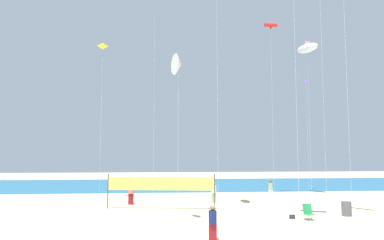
{
  "coord_description": "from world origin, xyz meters",
  "views": [
    {
      "loc": [
        -3.13,
        -16.88,
        3.77
      ],
      "look_at": [
        -0.78,
        9.29,
        6.21
      ],
      "focal_mm": 34.41,
      "sensor_mm": 36.0,
      "label": 1
    }
  ],
  "objects_px": {
    "beachgoer_white_shirt": "(214,191)",
    "beachgoer_sage_shirt": "(271,188)",
    "kite_white_delta": "(178,65)",
    "beach_handbag": "(292,217)",
    "folding_beach_chair": "(308,211)",
    "kite_white_inflatable": "(307,48)",
    "trash_barrel": "(346,209)",
    "beachgoer_coral_shirt": "(131,192)",
    "kite_yellow_diamond": "(103,47)",
    "kite_violet_diamond": "(306,85)",
    "kite_red_tube": "(271,26)",
    "beachgoer_navy_shirt": "(213,221)",
    "volleyball_net": "(161,185)"
  },
  "relations": [
    {
      "from": "beachgoer_navy_shirt",
      "to": "kite_violet_diamond",
      "type": "xyz_separation_m",
      "value": [
        12.96,
        20.47,
        10.15
      ]
    },
    {
      "from": "beachgoer_coral_shirt",
      "to": "volleyball_net",
      "type": "height_order",
      "value": "volleyball_net"
    },
    {
      "from": "kite_yellow_diamond",
      "to": "kite_white_delta",
      "type": "bearing_deg",
      "value": -60.74
    },
    {
      "from": "trash_barrel",
      "to": "kite_red_tube",
      "type": "height_order",
      "value": "kite_red_tube"
    },
    {
      "from": "beachgoer_sage_shirt",
      "to": "kite_red_tube",
      "type": "height_order",
      "value": "kite_red_tube"
    },
    {
      "from": "beachgoer_white_shirt",
      "to": "kite_white_delta",
      "type": "height_order",
      "value": "kite_white_delta"
    },
    {
      "from": "kite_violet_diamond",
      "to": "kite_red_tube",
      "type": "height_order",
      "value": "kite_red_tube"
    },
    {
      "from": "folding_beach_chair",
      "to": "beachgoer_white_shirt",
      "type": "bearing_deg",
      "value": 151.39
    },
    {
      "from": "kite_violet_diamond",
      "to": "kite_yellow_diamond",
      "type": "height_order",
      "value": "kite_yellow_diamond"
    },
    {
      "from": "folding_beach_chair",
      "to": "kite_yellow_diamond",
      "type": "bearing_deg",
      "value": 175.81
    },
    {
      "from": "kite_red_tube",
      "to": "kite_white_inflatable",
      "type": "height_order",
      "value": "kite_red_tube"
    },
    {
      "from": "beachgoer_coral_shirt",
      "to": "beach_handbag",
      "type": "distance_m",
      "value": 12.14
    },
    {
      "from": "beachgoer_navy_shirt",
      "to": "kite_violet_diamond",
      "type": "relative_size",
      "value": 0.13
    },
    {
      "from": "kite_yellow_diamond",
      "to": "kite_white_inflatable",
      "type": "xyz_separation_m",
      "value": [
        18.72,
        1.73,
        0.93
      ]
    },
    {
      "from": "beach_handbag",
      "to": "kite_violet_diamond",
      "type": "bearing_deg",
      "value": 64.11
    },
    {
      "from": "beachgoer_sage_shirt",
      "to": "trash_barrel",
      "type": "bearing_deg",
      "value": 120.6
    },
    {
      "from": "kite_violet_diamond",
      "to": "beachgoer_sage_shirt",
      "type": "bearing_deg",
      "value": -136.87
    },
    {
      "from": "folding_beach_chair",
      "to": "trash_barrel",
      "type": "relative_size",
      "value": 1.01
    },
    {
      "from": "beachgoer_navy_shirt",
      "to": "beachgoer_sage_shirt",
      "type": "relative_size",
      "value": 1.0
    },
    {
      "from": "beachgoer_coral_shirt",
      "to": "kite_red_tube",
      "type": "distance_m",
      "value": 20.31
    },
    {
      "from": "kite_violet_diamond",
      "to": "kite_red_tube",
      "type": "relative_size",
      "value": 0.71
    },
    {
      "from": "beachgoer_coral_shirt",
      "to": "folding_beach_chair",
      "type": "bearing_deg",
      "value": -167.19
    },
    {
      "from": "folding_beach_chair",
      "to": "trash_barrel",
      "type": "distance_m",
      "value": 3.02
    },
    {
      "from": "volleyball_net",
      "to": "beach_handbag",
      "type": "distance_m",
      "value": 9.02
    },
    {
      "from": "kite_white_inflatable",
      "to": "beachgoer_navy_shirt",
      "type": "bearing_deg",
      "value": -124.99
    },
    {
      "from": "beachgoer_white_shirt",
      "to": "folding_beach_chair",
      "type": "xyz_separation_m",
      "value": [
        4.31,
        -7.92,
        -0.41
      ]
    },
    {
      "from": "trash_barrel",
      "to": "volleyball_net",
      "type": "height_order",
      "value": "volleyball_net"
    },
    {
      "from": "beachgoer_navy_shirt",
      "to": "kite_white_inflatable",
      "type": "height_order",
      "value": "kite_white_inflatable"
    },
    {
      "from": "folding_beach_chair",
      "to": "beachgoer_sage_shirt",
      "type": "bearing_deg",
      "value": 117.16
    },
    {
      "from": "beachgoer_navy_shirt",
      "to": "beach_handbag",
      "type": "height_order",
      "value": "beachgoer_navy_shirt"
    },
    {
      "from": "folding_beach_chair",
      "to": "kite_white_inflatable",
      "type": "xyz_separation_m",
      "value": [
        5.26,
        11.87,
        13.26
      ]
    },
    {
      "from": "kite_yellow_diamond",
      "to": "folding_beach_chair",
      "type": "bearing_deg",
      "value": -37.01
    },
    {
      "from": "kite_violet_diamond",
      "to": "kite_white_delta",
      "type": "xyz_separation_m",
      "value": [
        -14.29,
        -16.29,
        -2.13
      ]
    },
    {
      "from": "kite_white_inflatable",
      "to": "beachgoer_white_shirt",
      "type": "bearing_deg",
      "value": -157.56
    },
    {
      "from": "kite_red_tube",
      "to": "kite_yellow_diamond",
      "type": "distance_m",
      "value": 15.92
    },
    {
      "from": "kite_red_tube",
      "to": "kite_white_delta",
      "type": "relative_size",
      "value": 1.72
    },
    {
      "from": "kite_white_delta",
      "to": "beach_handbag",
      "type": "bearing_deg",
      "value": 6.0
    },
    {
      "from": "beachgoer_coral_shirt",
      "to": "beachgoer_sage_shirt",
      "type": "relative_size",
      "value": 1.15
    },
    {
      "from": "beachgoer_coral_shirt",
      "to": "kite_violet_diamond",
      "type": "height_order",
      "value": "kite_violet_diamond"
    },
    {
      "from": "trash_barrel",
      "to": "kite_white_delta",
      "type": "xyz_separation_m",
      "value": [
        -10.4,
        -1.4,
        8.41
      ]
    },
    {
      "from": "beachgoer_navy_shirt",
      "to": "kite_white_inflatable",
      "type": "distance_m",
      "value": 23.85
    },
    {
      "from": "folding_beach_chair",
      "to": "trash_barrel",
      "type": "xyz_separation_m",
      "value": [
        2.84,
        1.02,
        -0.03
      ]
    },
    {
      "from": "beachgoer_coral_shirt",
      "to": "kite_yellow_diamond",
      "type": "xyz_separation_m",
      "value": [
        -2.77,
        2.76,
        11.85
      ]
    },
    {
      "from": "kite_red_tube",
      "to": "beachgoer_navy_shirt",
      "type": "bearing_deg",
      "value": -115.64
    },
    {
      "from": "folding_beach_chair",
      "to": "kite_violet_diamond",
      "type": "bearing_deg",
      "value": 99.92
    },
    {
      "from": "beachgoer_navy_shirt",
      "to": "volleyball_net",
      "type": "height_order",
      "value": "volleyball_net"
    },
    {
      "from": "beachgoer_coral_shirt",
      "to": "kite_red_tube",
      "type": "relative_size",
      "value": 0.11
    },
    {
      "from": "beachgoer_white_shirt",
      "to": "beachgoer_sage_shirt",
      "type": "relative_size",
      "value": 1.06
    },
    {
      "from": "kite_white_inflatable",
      "to": "kite_white_delta",
      "type": "height_order",
      "value": "kite_white_inflatable"
    },
    {
      "from": "volleyball_net",
      "to": "kite_violet_diamond",
      "type": "distance_m",
      "value": 20.99
    }
  ]
}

